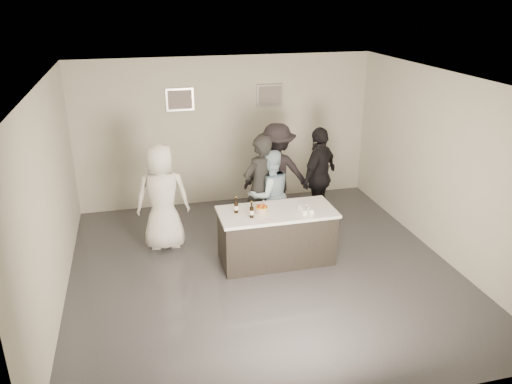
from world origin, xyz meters
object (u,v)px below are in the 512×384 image
person_main_blue (270,195)px  beer_bottle_b (252,210)px  person_main_black (260,188)px  person_guest_left (162,197)px  bar_counter (276,236)px  person_guest_back (276,173)px  cake (262,210)px  person_guest_right (319,176)px  beer_bottle_a (236,205)px

person_main_blue → beer_bottle_b: bearing=48.2°
person_main_black → person_guest_left: bearing=-26.6°
bar_counter → person_guest_back: size_ratio=0.98×
person_main_black → cake: bearing=53.4°
person_main_black → person_guest_right: size_ratio=1.02×
beer_bottle_b → person_guest_left: 1.69m
beer_bottle_a → person_guest_left: 1.40m
person_guest_left → person_main_blue: bearing=-179.5°
beer_bottle_a → person_main_blue: person_main_blue is taller
person_guest_left → person_guest_back: bearing=-160.1°
cake → person_main_black: bearing=77.0°
beer_bottle_a → person_guest_right: (1.83, 1.17, -0.09)m
cake → person_guest_right: person_guest_right is taller
cake → bar_counter: bearing=-2.2°
bar_counter → beer_bottle_b: beer_bottle_b is taller
beer_bottle_b → person_main_blue: size_ratio=0.16×
person_main_blue → person_guest_back: size_ratio=0.86×
beer_bottle_a → person_guest_back: (1.09, 1.51, -0.08)m
person_main_black → person_guest_right: bearing=173.7°
cake → beer_bottle_b: bearing=-141.6°
person_guest_right → person_guest_back: person_guest_back is taller
beer_bottle_a → person_main_black: (0.59, 0.78, -0.07)m
beer_bottle_a → person_main_blue: 1.10m
cake → beer_bottle_a: 0.41m
bar_counter → person_main_blue: (0.12, 0.85, 0.37)m
person_guest_left → cake: bearing=151.1°
beer_bottle_a → person_guest_back: size_ratio=0.14×
beer_bottle_b → person_guest_back: 1.96m
bar_counter → person_guest_left: bearing=151.1°
cake → person_guest_back: 1.73m
bar_counter → person_guest_left: (-1.73, 0.96, 0.47)m
person_guest_back → cake: bearing=80.7°
person_guest_left → beer_bottle_a: bearing=144.9°
bar_counter → person_guest_back: person_guest_back is taller
cake → person_guest_back: person_guest_back is taller
cake → beer_bottle_a: size_ratio=0.77×
person_main_blue → person_guest_right: size_ratio=0.88×
person_main_blue → person_guest_back: person_guest_back is taller
cake → person_guest_left: (-1.48, 0.95, -0.01)m
person_main_blue → person_guest_left: size_ratio=0.89×
bar_counter → cake: 0.55m
cake → person_main_black: (0.20, 0.86, 0.02)m
person_main_black → person_guest_right: (1.23, 0.38, -0.02)m
bar_counter → cake: cake is taller
person_guest_right → person_guest_back: (-0.73, 0.34, 0.01)m
beer_bottle_a → person_guest_back: person_guest_back is taller
cake → person_main_blue: (0.36, 0.84, -0.12)m
beer_bottle_a → person_guest_back: 1.86m
cake → person_main_blue: size_ratio=0.12×
person_main_black → person_guest_left: size_ratio=1.04×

